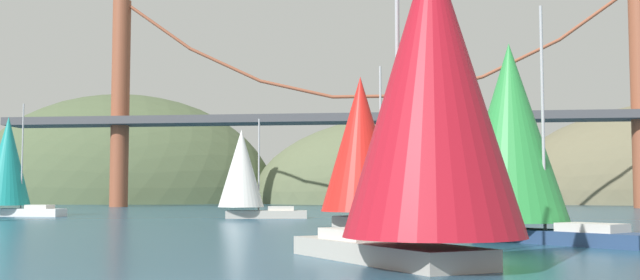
{
  "coord_description": "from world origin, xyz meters",
  "views": [
    {
      "loc": [
        6.34,
        -16.21,
        2.22
      ],
      "look_at": [
        0.0,
        34.93,
        5.83
      ],
      "focal_mm": 42.12,
      "sensor_mm": 36.0,
      "label": 1
    }
  ],
  "objects_px": {
    "sailboat_crimson_sail": "(429,96)",
    "sailboat_teal_sail": "(9,164)",
    "sailboat_green_sail": "(513,136)",
    "sailboat_white_mainsail": "(244,172)",
    "sailboat_red_spinnaker": "(362,148)"
  },
  "relations": [
    {
      "from": "sailboat_teal_sail",
      "to": "sailboat_crimson_sail",
      "type": "bearing_deg",
      "value": -49.07
    },
    {
      "from": "sailboat_crimson_sail",
      "to": "sailboat_teal_sail",
      "type": "xyz_separation_m",
      "value": [
        -38.18,
        44.03,
        -0.19
      ]
    },
    {
      "from": "sailboat_crimson_sail",
      "to": "sailboat_white_mainsail",
      "type": "height_order",
      "value": "sailboat_crimson_sail"
    },
    {
      "from": "sailboat_crimson_sail",
      "to": "sailboat_red_spinnaker",
      "type": "height_order",
      "value": "sailboat_red_spinnaker"
    },
    {
      "from": "sailboat_red_spinnaker",
      "to": "sailboat_white_mainsail",
      "type": "bearing_deg",
      "value": 127.19
    },
    {
      "from": "sailboat_crimson_sail",
      "to": "sailboat_white_mainsail",
      "type": "distance_m",
      "value": 43.79
    },
    {
      "from": "sailboat_white_mainsail",
      "to": "sailboat_green_sail",
      "type": "xyz_separation_m",
      "value": [
        19.08,
        -27.99,
        0.87
      ]
    },
    {
      "from": "sailboat_crimson_sail",
      "to": "sailboat_green_sail",
      "type": "relative_size",
      "value": 0.96
    },
    {
      "from": "sailboat_teal_sail",
      "to": "sailboat_red_spinnaker",
      "type": "bearing_deg",
      "value": -27.22
    },
    {
      "from": "sailboat_crimson_sail",
      "to": "sailboat_white_mainsail",
      "type": "relative_size",
      "value": 1.19
    },
    {
      "from": "sailboat_green_sail",
      "to": "sailboat_white_mainsail",
      "type": "bearing_deg",
      "value": 124.28
    },
    {
      "from": "sailboat_teal_sail",
      "to": "sailboat_green_sail",
      "type": "relative_size",
      "value": 1.0
    },
    {
      "from": "sailboat_crimson_sail",
      "to": "sailboat_red_spinnaker",
      "type": "distance_m",
      "value": 26.58
    },
    {
      "from": "sailboat_white_mainsail",
      "to": "sailboat_green_sail",
      "type": "bearing_deg",
      "value": -55.72
    },
    {
      "from": "sailboat_teal_sail",
      "to": "sailboat_green_sail",
      "type": "height_order",
      "value": "sailboat_green_sail"
    }
  ]
}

